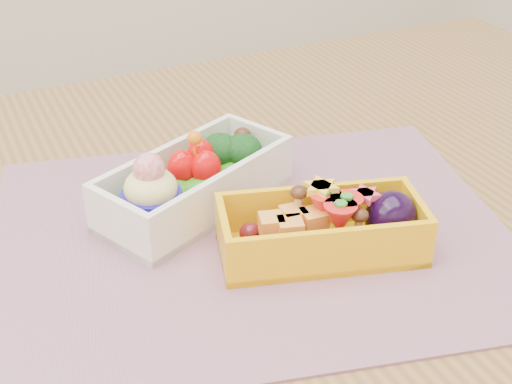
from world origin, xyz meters
name	(u,v)px	position (x,y,z in m)	size (l,w,h in m)	color
table	(248,311)	(0.00, 0.00, 0.65)	(1.20, 0.80, 0.75)	brown
placemat	(251,234)	(0.00, -0.01, 0.75)	(0.45, 0.34, 0.00)	#A47189
bento_white	(194,182)	(-0.03, 0.05, 0.78)	(0.20, 0.15, 0.08)	white
bento_yellow	(326,228)	(0.04, -0.07, 0.78)	(0.18, 0.12, 0.06)	#F0B10C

